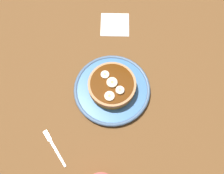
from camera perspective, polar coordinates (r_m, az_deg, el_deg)
name	(u,v)px	position (r cm, az deg, el deg)	size (l,w,h in cm)	color
ground_plane	(112,92)	(76.32, 0.00, -1.32)	(140.00, 140.00, 3.00)	brown
plate	(112,89)	(73.86, 0.00, -0.57)	(25.71, 25.71, 2.13)	#3F72B2
pancake_stack	(112,86)	(71.19, -0.08, 0.27)	(15.95, 15.89, 4.46)	gold
banana_slice_0	(112,82)	(68.94, 0.13, 1.23)	(3.41, 3.41, 1.05)	#F6E3B6
banana_slice_1	(109,96)	(67.28, -0.66, -2.39)	(3.14, 3.14, 0.86)	#FCE2B9
banana_slice_2	(120,90)	(67.90, 2.06, -0.87)	(2.70, 2.70, 1.06)	#F4E2BF
banana_slice_3	(105,75)	(70.29, -1.84, 3.22)	(2.73, 2.73, 0.70)	#EEE0C4
napkin	(115,24)	(88.97, 0.75, 15.93)	(11.00, 11.00, 0.30)	white
fork	(53,146)	(72.19, -14.98, -14.56)	(8.51, 11.04, 0.50)	silver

